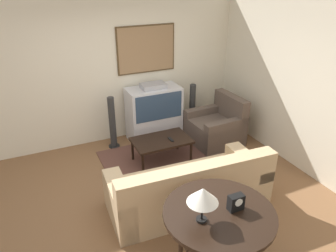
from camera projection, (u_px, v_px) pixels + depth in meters
ground_plane at (150, 199)px, 4.82m from camera, size 12.00×12.00×0.00m
wall_back at (105, 72)px, 5.97m from camera, size 12.00×0.10×2.70m
wall_right at (301, 87)px, 5.22m from camera, size 0.06×12.00×2.70m
area_rug at (167, 163)px, 5.70m from camera, size 2.10×1.74×0.01m
tv at (154, 113)px, 6.33m from camera, size 1.01×0.54×1.13m
couch at (189, 189)px, 4.54m from camera, size 2.24×1.04×0.86m
armchair at (216, 127)px, 6.29m from camera, size 0.93×0.91×0.90m
coffee_table at (161, 142)px, 5.59m from camera, size 0.98×0.61×0.43m
console_table at (219, 217)px, 3.39m from camera, size 1.17×1.17×0.81m
table_lamp at (203, 196)px, 3.11m from camera, size 0.31×0.31×0.39m
mantel_clock at (236, 202)px, 3.36m from camera, size 0.16×0.10×0.17m
remote at (171, 139)px, 5.55m from camera, size 0.05×0.16×0.02m
speaker_tower_left at (112, 124)px, 6.03m from camera, size 0.21×0.21×1.00m
speaker_tower_right at (192, 109)px, 6.66m from camera, size 0.21×0.21×1.00m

